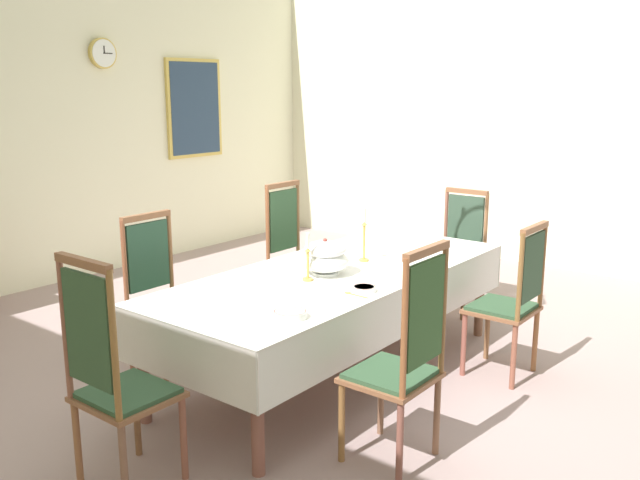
# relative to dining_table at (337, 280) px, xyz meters

# --- Properties ---
(ground) EXTENTS (7.51, 6.97, 0.04)m
(ground) POSITION_rel_dining_table_xyz_m (0.00, 0.10, -0.69)
(ground) COLOR #A28A88
(back_wall) EXTENTS (7.51, 0.08, 3.55)m
(back_wall) POSITION_rel_dining_table_xyz_m (0.00, 3.62, 1.10)
(back_wall) COLOR #ECEACA
(back_wall) RESTS_ON ground
(right_wall) EXTENTS (0.08, 6.97, 3.55)m
(right_wall) POSITION_rel_dining_table_xyz_m (3.79, 0.10, 1.10)
(right_wall) COLOR silver
(right_wall) RESTS_ON ground
(dining_table) EXTENTS (2.78, 1.12, 0.74)m
(dining_table) POSITION_rel_dining_table_xyz_m (0.00, 0.00, 0.00)
(dining_table) COLOR brown
(dining_table) RESTS_ON ground
(tablecloth) EXTENTS (2.80, 1.14, 0.34)m
(tablecloth) POSITION_rel_dining_table_xyz_m (0.00, 0.00, -0.01)
(tablecloth) COLOR white
(tablecloth) RESTS_ON dining_table
(chair_south_a) EXTENTS (0.44, 0.42, 1.20)m
(chair_south_a) POSITION_rel_dining_table_xyz_m (-0.73, -0.97, -0.07)
(chair_south_a) COLOR brown
(chair_south_a) RESTS_ON ground
(chair_north_a) EXTENTS (0.44, 0.42, 1.12)m
(chair_north_a) POSITION_rel_dining_table_xyz_m (-0.73, 0.97, -0.10)
(chair_north_a) COLOR brown
(chair_north_a) RESTS_ON ground
(chair_south_b) EXTENTS (0.44, 0.42, 1.08)m
(chair_south_b) POSITION_rel_dining_table_xyz_m (0.69, -0.97, -0.11)
(chair_south_b) COLOR #935043
(chair_south_b) RESTS_ON ground
(chair_north_b) EXTENTS (0.44, 0.42, 1.18)m
(chair_north_b) POSITION_rel_dining_table_xyz_m (0.69, 0.97, -0.08)
(chair_north_b) COLOR brown
(chair_north_b) RESTS_ON ground
(chair_head_west) EXTENTS (0.42, 0.44, 1.21)m
(chair_head_west) POSITION_rel_dining_table_xyz_m (-1.80, 0.00, -0.07)
(chair_head_west) COLOR brown
(chair_head_west) RESTS_ON ground
(chair_head_east) EXTENTS (0.42, 0.44, 1.07)m
(chair_head_east) POSITION_rel_dining_table_xyz_m (1.80, 0.00, -0.12)
(chair_head_east) COLOR brown
(chair_head_east) RESTS_ON ground
(soup_tureen) EXTENTS (0.32, 0.32, 0.25)m
(soup_tureen) POSITION_rel_dining_table_xyz_m (-0.14, 0.00, 0.19)
(soup_tureen) COLOR white
(soup_tureen) RESTS_ON tablecloth
(candlestick_west) EXTENTS (0.07, 0.07, 0.31)m
(candlestick_west) POSITION_rel_dining_table_xyz_m (-0.32, 0.00, 0.19)
(candlestick_west) COLOR gold
(candlestick_west) RESTS_ON tablecloth
(candlestick_east) EXTENTS (0.07, 0.07, 0.38)m
(candlestick_east) POSITION_rel_dining_table_xyz_m (0.32, 0.00, 0.23)
(candlestick_east) COLOR gold
(candlestick_east) RESTS_ON tablecloth
(bowl_near_left) EXTENTS (0.19, 0.19, 0.04)m
(bowl_near_left) POSITION_rel_dining_table_xyz_m (0.26, 0.38, 0.09)
(bowl_near_left) COLOR white
(bowl_near_left) RESTS_ON tablecloth
(bowl_near_right) EXTENTS (0.15, 0.15, 0.03)m
(bowl_near_right) POSITION_rel_dining_table_xyz_m (-0.29, -0.42, 0.09)
(bowl_near_right) COLOR white
(bowl_near_right) RESTS_ON tablecloth
(bowl_far_left) EXTENTS (0.19, 0.19, 0.04)m
(bowl_far_left) POSITION_rel_dining_table_xyz_m (-0.94, -0.38, 0.09)
(bowl_far_left) COLOR white
(bowl_far_left) RESTS_ON tablecloth
(spoon_primary) EXTENTS (0.05, 0.18, 0.01)m
(spoon_primary) POSITION_rel_dining_table_xyz_m (0.38, 0.41, 0.08)
(spoon_primary) COLOR gold
(spoon_primary) RESTS_ON tablecloth
(spoon_secondary) EXTENTS (0.03, 0.18, 0.01)m
(spoon_secondary) POSITION_rel_dining_table_xyz_m (-0.39, -0.39, 0.08)
(spoon_secondary) COLOR gold
(spoon_secondary) RESTS_ON tablecloth
(mounted_clock) EXTENTS (0.31, 0.06, 0.31)m
(mounted_clock) POSITION_rel_dining_table_xyz_m (0.72, 3.55, 1.62)
(mounted_clock) COLOR #D1B251
(framed_painting) EXTENTS (0.81, 0.05, 1.14)m
(framed_painting) POSITION_rel_dining_table_xyz_m (1.94, 3.56, 1.04)
(framed_painting) COLOR #D1B251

